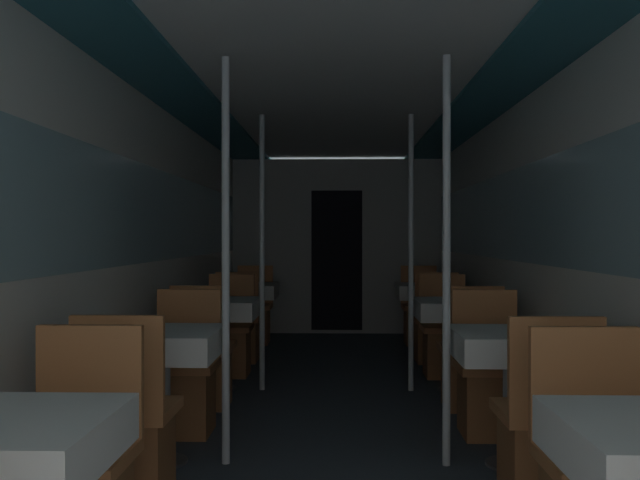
# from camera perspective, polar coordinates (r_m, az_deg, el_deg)

# --- Properties ---
(wall_left) EXTENTS (0.05, 10.33, 2.20)m
(wall_left) POSITION_cam_1_polar(r_m,az_deg,el_deg) (5.11, -13.93, -0.69)
(wall_left) COLOR silver
(wall_left) RESTS_ON ground_plane
(wall_right) EXTENTS (0.05, 10.33, 2.20)m
(wall_right) POSITION_cam_1_polar(r_m,az_deg,el_deg) (5.11, 16.54, -0.69)
(wall_right) COLOR silver
(wall_right) RESTS_ON ground_plane
(ceiling_panel) EXTENTS (2.69, 10.33, 0.07)m
(ceiling_panel) POSITION_cam_1_polar(r_m,az_deg,el_deg) (5.03, 1.30, 11.90)
(ceiling_panel) COLOR white
(ceiling_panel) RESTS_ON wall_left
(bulkhead_far) EXTENTS (2.64, 0.09, 2.20)m
(bulkhead_far) POSITION_cam_1_polar(r_m,az_deg,el_deg) (9.01, 1.35, -0.53)
(bulkhead_far) COLOR #A8A8A3
(bulkhead_far) RESTS_ON ground_plane
(dining_table_left_1) EXTENTS (0.63, 0.63, 0.72)m
(dining_table_left_1) POSITION_cam_1_polar(r_m,az_deg,el_deg) (3.99, -12.66, -8.61)
(dining_table_left_1) COLOR #4C4C51
(dining_table_left_1) RESTS_ON ground_plane
(chair_left_near_1) EXTENTS (0.41, 0.41, 0.88)m
(chair_left_near_1) POSITION_cam_1_polar(r_m,az_deg,el_deg) (3.51, -15.08, -15.38)
(chair_left_near_1) COLOR #9C5B31
(chair_left_near_1) RESTS_ON ground_plane
(chair_left_far_1) EXTENTS (0.41, 0.41, 0.88)m
(chair_left_far_1) POSITION_cam_1_polar(r_m,az_deg,el_deg) (4.62, -10.84, -11.54)
(chair_left_far_1) COLOR #9C5B31
(chair_left_far_1) RESTS_ON ground_plane
(support_pole_left_1) EXTENTS (0.04, 0.04, 2.20)m
(support_pole_left_1) POSITION_cam_1_polar(r_m,az_deg,el_deg) (3.88, -7.55, -1.62)
(support_pole_left_1) COLOR silver
(support_pole_left_1) RESTS_ON ground_plane
(dining_table_left_2) EXTENTS (0.63, 0.63, 0.72)m
(dining_table_left_2) POSITION_cam_1_polar(r_m,az_deg,el_deg) (5.79, -8.18, -5.82)
(dining_table_left_2) COLOR #4C4C51
(dining_table_left_2) RESTS_ON ground_plane
(chair_left_near_2) EXTENTS (0.41, 0.41, 0.88)m
(chair_left_near_2) POSITION_cam_1_polar(r_m,az_deg,el_deg) (5.26, -9.27, -10.07)
(chair_left_near_2) COLOR #9C5B31
(chair_left_near_2) RESTS_ON ground_plane
(chair_left_far_2) EXTENTS (0.41, 0.41, 0.88)m
(chair_left_far_2) POSITION_cam_1_polar(r_m,az_deg,el_deg) (6.41, -7.29, -8.19)
(chair_left_far_2) COLOR #9C5B31
(chair_left_far_2) RESTS_ON ground_plane
(support_pole_left_2) EXTENTS (0.04, 0.04, 2.20)m
(support_pole_left_2) POSITION_cam_1_polar(r_m,az_deg,el_deg) (5.71, -4.66, -0.99)
(support_pole_left_2) COLOR silver
(support_pole_left_2) RESTS_ON ground_plane
(dining_table_left_3) EXTENTS (0.63, 0.63, 0.72)m
(dining_table_left_3) POSITION_cam_1_polar(r_m,az_deg,el_deg) (7.61, -5.86, -4.35)
(dining_table_left_3) COLOR #4C4C51
(dining_table_left_3) RESTS_ON ground_plane
(chair_left_near_3) EXTENTS (0.41, 0.41, 0.88)m
(chair_left_near_3) POSITION_cam_1_polar(r_m,az_deg,el_deg) (7.06, -6.47, -7.39)
(chair_left_near_3) COLOR #9C5B31
(chair_left_near_3) RESTS_ON ground_plane
(chair_left_far_3) EXTENTS (0.41, 0.41, 0.88)m
(chair_left_far_3) POSITION_cam_1_polar(r_m,az_deg,el_deg) (8.22, -5.33, -6.30)
(chair_left_far_3) COLOR #9C5B31
(chair_left_far_3) RESTS_ON ground_plane
(dining_table_right_1) EXTENTS (0.63, 0.63, 0.72)m
(dining_table_right_1) POSITION_cam_1_polar(r_m,az_deg,el_deg) (3.99, 15.20, -8.63)
(dining_table_right_1) COLOR #4C4C51
(dining_table_right_1) RESTS_ON ground_plane
(chair_right_near_1) EXTENTS (0.41, 0.41, 0.88)m
(chair_right_near_1) POSITION_cam_1_polar(r_m,az_deg,el_deg) (3.50, 17.57, -15.41)
(chair_right_near_1) COLOR #9C5B31
(chair_right_near_1) RESTS_ON ground_plane
(chair_right_far_1) EXTENTS (0.41, 0.41, 0.88)m
(chair_right_far_1) POSITION_cam_1_polar(r_m,az_deg,el_deg) (4.61, 13.41, -11.55)
(chair_right_far_1) COLOR #9C5B31
(chair_right_far_1) RESTS_ON ground_plane
(support_pole_right_1) EXTENTS (0.04, 0.04, 2.20)m
(support_pole_right_1) POSITION_cam_1_polar(r_m,az_deg,el_deg) (3.87, 10.09, -1.63)
(support_pole_right_1) COLOR silver
(support_pole_right_1) RESTS_ON ground_plane
(dining_table_right_2) EXTENTS (0.63, 0.63, 0.72)m
(dining_table_right_2) POSITION_cam_1_polar(r_m,az_deg,el_deg) (5.78, 10.82, -5.83)
(dining_table_right_2) COLOR #4C4C51
(dining_table_right_2) RESTS_ON ground_plane
(chair_right_near_2) EXTENTS (0.41, 0.41, 0.88)m
(chair_right_near_2) POSITION_cam_1_polar(r_m,az_deg,el_deg) (5.26, 11.88, -10.08)
(chair_right_near_2) COLOR #9C5B31
(chair_right_near_2) RESTS_ON ground_plane
(chair_right_far_2) EXTENTS (0.41, 0.41, 0.88)m
(chair_right_far_2) POSITION_cam_1_polar(r_m,az_deg,el_deg) (6.40, 9.94, -8.20)
(chair_right_far_2) COLOR #9C5B31
(chair_right_far_2) RESTS_ON ground_plane
(support_pole_right_2) EXTENTS (0.04, 0.04, 2.20)m
(support_pole_right_2) POSITION_cam_1_polar(r_m,az_deg,el_deg) (5.71, 7.29, -0.99)
(support_pole_right_2) COLOR silver
(support_pole_right_2) RESTS_ON ground_plane
(dining_table_right_3) EXTENTS (0.63, 0.63, 0.72)m
(dining_table_right_3) POSITION_cam_1_polar(r_m,az_deg,el_deg) (7.60, 8.54, -4.35)
(dining_table_right_3) COLOR #4C4C51
(dining_table_right_3) RESTS_ON ground_plane
(chair_right_near_3) EXTENTS (0.41, 0.41, 0.88)m
(chair_right_near_3) POSITION_cam_1_polar(r_m,az_deg,el_deg) (7.06, 9.13, -7.40)
(chair_right_near_3) COLOR #9C5B31
(chair_right_near_3) RESTS_ON ground_plane
(chair_right_far_3) EXTENTS (0.41, 0.41, 0.88)m
(chair_right_far_3) POSITION_cam_1_polar(r_m,az_deg,el_deg) (8.22, 8.02, -6.30)
(chair_right_far_3) COLOR #9C5B31
(chair_right_far_3) RESTS_ON ground_plane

